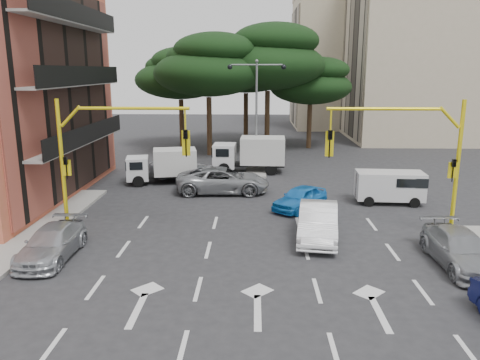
{
  "coord_description": "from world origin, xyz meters",
  "views": [
    {
      "loc": [
        -0.14,
        -17.94,
        7.2
      ],
      "look_at": [
        -0.87,
        5.76,
        1.6
      ],
      "focal_mm": 35.0,
      "sensor_mm": 36.0,
      "label": 1
    }
  ],
  "objects_px": {
    "box_truck_b": "(250,155)",
    "car_silver_parked": "(460,249)",
    "signal_mast_right": "(417,149)",
    "car_white_hatch": "(318,222)",
    "car_silver_cross_b": "(183,167)",
    "street_lamp_center": "(257,95)",
    "car_blue_compact": "(300,198)",
    "car_silver_cross_a": "(223,180)",
    "box_truck_a": "(162,166)",
    "car_silver_wagon": "(52,243)",
    "signal_mast_left": "(101,148)",
    "van_white": "(389,187)"
  },
  "relations": [
    {
      "from": "car_white_hatch",
      "to": "car_silver_cross_a",
      "type": "bearing_deg",
      "value": 129.18
    },
    {
      "from": "signal_mast_left",
      "to": "street_lamp_center",
      "type": "relative_size",
      "value": 0.77
    },
    {
      "from": "street_lamp_center",
      "to": "car_silver_cross_a",
      "type": "distance_m",
      "value": 8.48
    },
    {
      "from": "signal_mast_left",
      "to": "car_silver_wagon",
      "type": "xyz_separation_m",
      "value": [
        -1.2,
        -3.01,
        -3.27
      ]
    },
    {
      "from": "car_blue_compact",
      "to": "car_silver_parked",
      "type": "relative_size",
      "value": 0.8
    },
    {
      "from": "signal_mast_right",
      "to": "car_white_hatch",
      "type": "distance_m",
      "value": 5.22
    },
    {
      "from": "car_white_hatch",
      "to": "van_white",
      "type": "relative_size",
      "value": 1.28
    },
    {
      "from": "street_lamp_center",
      "to": "car_blue_compact",
      "type": "height_order",
      "value": "street_lamp_center"
    },
    {
      "from": "box_truck_b",
      "to": "car_silver_cross_b",
      "type": "bearing_deg",
      "value": 116.66
    },
    {
      "from": "signal_mast_left",
      "to": "street_lamp_center",
      "type": "xyz_separation_m",
      "value": [
        6.8,
        14.01,
        1.54
      ]
    },
    {
      "from": "car_silver_wagon",
      "to": "car_silver_cross_b",
      "type": "distance_m",
      "value": 14.34
    },
    {
      "from": "signal_mast_right",
      "to": "car_silver_wagon",
      "type": "relative_size",
      "value": 1.42
    },
    {
      "from": "car_silver_cross_a",
      "to": "box_truck_a",
      "type": "height_order",
      "value": "box_truck_a"
    },
    {
      "from": "car_white_hatch",
      "to": "car_blue_compact",
      "type": "xyz_separation_m",
      "value": [
        -0.36,
        4.42,
        -0.15
      ]
    },
    {
      "from": "car_white_hatch",
      "to": "box_truck_b",
      "type": "distance_m",
      "value": 13.96
    },
    {
      "from": "box_truck_b",
      "to": "car_silver_parked",
      "type": "bearing_deg",
      "value": -151.63
    },
    {
      "from": "car_silver_cross_a",
      "to": "car_silver_parked",
      "type": "distance_m",
      "value": 14.22
    },
    {
      "from": "car_silver_parked",
      "to": "car_silver_cross_a",
      "type": "bearing_deg",
      "value": 131.49
    },
    {
      "from": "car_silver_cross_b",
      "to": "street_lamp_center",
      "type": "bearing_deg",
      "value": -53.58
    },
    {
      "from": "signal_mast_left",
      "to": "car_blue_compact",
      "type": "height_order",
      "value": "signal_mast_left"
    },
    {
      "from": "car_silver_cross_a",
      "to": "box_truck_b",
      "type": "xyz_separation_m",
      "value": [
        1.54,
        5.86,
        0.51
      ]
    },
    {
      "from": "car_silver_parked",
      "to": "van_white",
      "type": "distance_m",
      "value": 8.53
    },
    {
      "from": "car_silver_parked",
      "to": "car_silver_cross_b",
      "type": "bearing_deg",
      "value": 130.45
    },
    {
      "from": "signal_mast_right",
      "to": "van_white",
      "type": "distance_m",
      "value": 6.05
    },
    {
      "from": "street_lamp_center",
      "to": "car_silver_parked",
      "type": "xyz_separation_m",
      "value": [
        7.6,
        -17.29,
        -4.77
      ]
    },
    {
      "from": "signal_mast_left",
      "to": "box_truck_b",
      "type": "height_order",
      "value": "signal_mast_left"
    },
    {
      "from": "signal_mast_left",
      "to": "box_truck_a",
      "type": "xyz_separation_m",
      "value": [
        0.73,
        9.55,
        -2.78
      ]
    },
    {
      "from": "car_silver_wagon",
      "to": "box_truck_b",
      "type": "relative_size",
      "value": 0.82
    },
    {
      "from": "car_blue_compact",
      "to": "box_truck_a",
      "type": "height_order",
      "value": "box_truck_a"
    },
    {
      "from": "car_white_hatch",
      "to": "car_silver_cross_a",
      "type": "relative_size",
      "value": 0.84
    },
    {
      "from": "signal_mast_left",
      "to": "box_truck_a",
      "type": "relative_size",
      "value": 1.33
    },
    {
      "from": "car_silver_cross_a",
      "to": "car_silver_parked",
      "type": "relative_size",
      "value": 1.22
    },
    {
      "from": "car_blue_compact",
      "to": "van_white",
      "type": "height_order",
      "value": "van_white"
    },
    {
      "from": "car_white_hatch",
      "to": "car_silver_parked",
      "type": "distance_m",
      "value": 5.66
    },
    {
      "from": "car_blue_compact",
      "to": "car_silver_cross_a",
      "type": "relative_size",
      "value": 0.66
    },
    {
      "from": "car_blue_compact",
      "to": "signal_mast_left",
      "type": "bearing_deg",
      "value": -117.73
    },
    {
      "from": "street_lamp_center",
      "to": "box_truck_b",
      "type": "relative_size",
      "value": 1.5
    },
    {
      "from": "car_blue_compact",
      "to": "car_silver_parked",
      "type": "bearing_deg",
      "value": -14.56
    },
    {
      "from": "signal_mast_right",
      "to": "car_blue_compact",
      "type": "bearing_deg",
      "value": 139.05
    },
    {
      "from": "box_truck_b",
      "to": "car_silver_wagon",
      "type": "bearing_deg",
      "value": 157.03
    },
    {
      "from": "car_silver_wagon",
      "to": "van_white",
      "type": "height_order",
      "value": "van_white"
    },
    {
      "from": "signal_mast_right",
      "to": "signal_mast_left",
      "type": "xyz_separation_m",
      "value": [
        -13.61,
        0.0,
        0.0
      ]
    },
    {
      "from": "car_silver_cross_b",
      "to": "car_silver_parked",
      "type": "height_order",
      "value": "car_silver_cross_b"
    },
    {
      "from": "car_silver_wagon",
      "to": "street_lamp_center",
      "type": "bearing_deg",
      "value": 64.48
    },
    {
      "from": "car_blue_compact",
      "to": "car_silver_cross_b",
      "type": "bearing_deg",
      "value": 174.82
    },
    {
      "from": "car_blue_compact",
      "to": "box_truck_a",
      "type": "bearing_deg",
      "value": -174.93
    },
    {
      "from": "street_lamp_center",
      "to": "car_blue_compact",
      "type": "xyz_separation_m",
      "value": [
        2.3,
        -10.1,
        -4.81
      ]
    },
    {
      "from": "signal_mast_right",
      "to": "car_white_hatch",
      "type": "height_order",
      "value": "signal_mast_right"
    },
    {
      "from": "car_white_hatch",
      "to": "car_silver_wagon",
      "type": "xyz_separation_m",
      "value": [
        -10.66,
        -2.5,
        -0.15
      ]
    },
    {
      "from": "car_silver_parked",
      "to": "box_truck_b",
      "type": "xyz_separation_m",
      "value": [
        -8.06,
        16.36,
        0.62
      ]
    }
  ]
}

